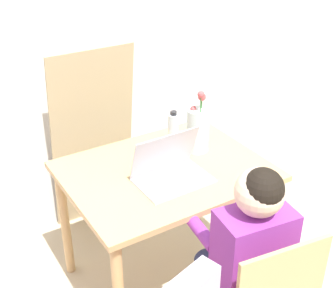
# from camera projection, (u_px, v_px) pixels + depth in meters

# --- Properties ---
(wall_back) EXTENTS (6.40, 0.05, 2.50)m
(wall_back) POSITION_uv_depth(u_px,v_px,m) (99.00, 24.00, 2.71)
(wall_back) COLOR white
(wall_back) RESTS_ON ground_plane
(dining_table) EXTENTS (0.98, 0.76, 0.72)m
(dining_table) POSITION_uv_depth(u_px,v_px,m) (165.00, 185.00, 2.37)
(dining_table) COLOR tan
(dining_table) RESTS_ON ground_plane
(person_seated) EXTENTS (0.35, 0.46, 1.07)m
(person_seated) POSITION_uv_depth(u_px,v_px,m) (246.00, 247.00, 1.88)
(person_seated) COLOR purple
(person_seated) RESTS_ON ground_plane
(laptop) EXTENTS (0.35, 0.24, 0.23)m
(laptop) POSITION_uv_depth(u_px,v_px,m) (170.00, 169.00, 2.22)
(laptop) COLOR #B2B2B7
(laptop) RESTS_ON dining_table
(flower_vase) EXTENTS (0.12, 0.12, 0.34)m
(flower_vase) POSITION_uv_depth(u_px,v_px,m) (198.00, 129.00, 2.43)
(flower_vase) COLOR silver
(flower_vase) RESTS_ON dining_table
(water_bottle) EXTENTS (0.06, 0.06, 0.20)m
(water_bottle) POSITION_uv_depth(u_px,v_px,m) (173.00, 129.00, 2.50)
(water_bottle) COLOR silver
(water_bottle) RESTS_ON dining_table
(cardboard_panel) EXTENTS (0.52, 0.18, 1.19)m
(cardboard_panel) POSITION_uv_depth(u_px,v_px,m) (93.00, 140.00, 2.85)
(cardboard_panel) COLOR tan
(cardboard_panel) RESTS_ON ground_plane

